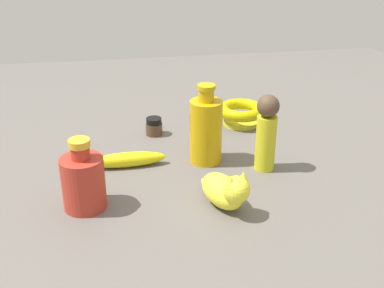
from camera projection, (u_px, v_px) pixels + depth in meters
name	position (u px, v px, depth m)	size (l,w,h in m)	color
ground	(192.00, 168.00, 1.16)	(2.00, 2.00, 0.00)	#5B5651
nail_polish_jar	(154.00, 126.00, 1.33)	(0.05, 0.05, 0.05)	#4D3322
person_figure_adult	(266.00, 131.00, 1.12)	(0.06, 0.06, 0.18)	gold
cat_figurine	(225.00, 190.00, 0.99)	(0.15, 0.10, 0.10)	yellow
banana	(127.00, 160.00, 1.16)	(0.19, 0.04, 0.04)	yellow
bottle_short	(83.00, 181.00, 0.98)	(0.09, 0.09, 0.15)	#AD3022
bowl	(241.00, 112.00, 1.39)	(0.13, 0.13, 0.06)	gold
bottle_tall	(206.00, 129.00, 1.16)	(0.08, 0.08, 0.19)	#C2950B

